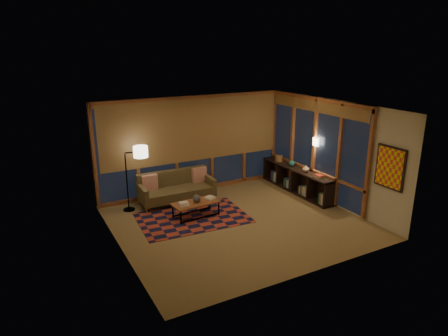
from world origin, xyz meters
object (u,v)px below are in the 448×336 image
coffee_table (196,209)px  floor_lamp (127,179)px  bookshelf (296,180)px  sofa (177,188)px

coffee_table → floor_lamp: 1.88m
floor_lamp → bookshelf: (4.54, -0.95, -0.48)m
floor_lamp → bookshelf: 4.66m
sofa → floor_lamp: 1.34m
sofa → bookshelf: (3.27, -0.85, -0.06)m
sofa → floor_lamp: floor_lamp is taller
floor_lamp → sofa: bearing=5.0°
sofa → floor_lamp: (-1.27, 0.10, 0.42)m
coffee_table → bookshelf: bearing=0.2°
floor_lamp → bookshelf: floor_lamp is taller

